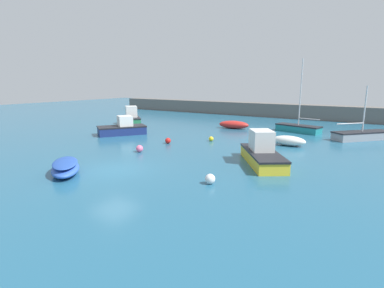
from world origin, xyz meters
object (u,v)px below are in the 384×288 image
Objects in this scene: open_tender_yellow at (234,125)px; rowboat_with_red_cover at (65,167)px; mooring_buoy_white at (210,179)px; motorboat_with_cabin at (262,153)px; mooring_buoy_red at (168,141)px; sailboat_tall_mast at (298,128)px; motorboat_grey_hull at (123,128)px; rowboat_blue_near at (289,141)px; mooring_buoy_yellow at (211,139)px; cabin_cruiser_white at (131,118)px; mooring_buoy_pink at (139,149)px; sailboat_short_mast at (362,135)px.

open_tender_yellow is 1.00× the size of rowboat_with_red_cover.
mooring_buoy_white is (7.53, 2.89, -0.12)m from rowboat_with_red_cover.
mooring_buoy_red is at bearing -136.05° from motorboat_with_cabin.
sailboat_tall_mast is at bearing 1.67° from open_tender_yellow.
open_tender_yellow is 11.92m from motorboat_grey_hull.
open_tender_yellow is 9.56m from rowboat_blue_near.
mooring_buoy_yellow is (-5.38, 9.67, -0.05)m from mooring_buoy_white.
motorboat_grey_hull is (-15.12, 2.91, -0.08)m from motorboat_with_cabin.
motorboat_with_cabin reaches higher than mooring_buoy_yellow.
rowboat_with_red_cover is (-8.33, -8.01, -0.31)m from motorboat_with_cabin.
cabin_cruiser_white is 13.13m from mooring_buoy_red.
rowboat_with_red_cover is at bearing -159.03° from mooring_buoy_white.
cabin_cruiser_white is 15.47m from mooring_buoy_pink.
rowboat_blue_near is at bearing -146.47° from cabin_cruiser_white.
motorboat_grey_hull is at bearing 144.12° from mooring_buoy_pink.
rowboat_with_red_cover is at bearing -99.71° from mooring_buoy_yellow.
rowboat_with_red_cover is at bearing -170.71° from sailboat_short_mast.
mooring_buoy_pink is at bearing 177.01° from cabin_cruiser_white.
cabin_cruiser_white is at bearing 147.20° from mooring_buoy_red.
mooring_buoy_red is (-0.15, 3.58, -0.02)m from mooring_buoy_pink.
motorboat_with_cabin reaches higher than rowboat_with_red_cover.
cabin_cruiser_white is 14.20m from mooring_buoy_yellow.
rowboat_blue_near is at bearing 16.47° from mooring_buoy_yellow.
sailboat_short_mast is 19.36m from mooring_buoy_pink.
sailboat_tall_mast is at bearing 100.02° from rowboat_blue_near.
sailboat_short_mast is 0.95× the size of motorboat_with_cabin.
motorboat_with_cabin reaches higher than mooring_buoy_pink.
motorboat_with_cabin is 11.04× the size of mooring_buoy_red.
open_tender_yellow is 6.76× the size of mooring_buoy_pink.
sailboat_short_mast is (12.27, 0.15, -0.02)m from open_tender_yellow.
motorboat_grey_hull is at bearing 150.71° from mooring_buoy_white.
sailboat_short_mast reaches higher than mooring_buoy_white.
rowboat_blue_near is at bearing -176.37° from sailboat_short_mast.
motorboat_with_cabin is 1.52× the size of rowboat_with_red_cover.
mooring_buoy_red is (-13.31, -10.62, -0.17)m from sailboat_short_mast.
mooring_buoy_pink is at bearing 87.89° from motorboat_grey_hull.
rowboat_with_red_cover is 22.72m from sailboat_tall_mast.
rowboat_with_red_cover is 0.48× the size of sailboat_tall_mast.
sailboat_short_mast reaches higher than motorboat_with_cabin.
mooring_buoy_pink is at bearing 178.95° from sailboat_short_mast.
cabin_cruiser_white is 9.13× the size of mooring_buoy_pink.
rowboat_blue_near is (-4.71, -6.00, -0.01)m from sailboat_short_mast.
rowboat_blue_near is at bearing 86.46° from mooring_buoy_white.
mooring_buoy_white is at bearing -175.69° from cabin_cruiser_white.
sailboat_tall_mast is at bearing 57.32° from mooring_buoy_red.
mooring_buoy_red is (-0.35, 9.74, -0.14)m from rowboat_with_red_cover.
motorboat_grey_hull reaches higher than rowboat_with_red_cover.
mooring_buoy_white is at bearing 94.49° from motorboat_grey_hull.
cabin_cruiser_white is at bearing -174.28° from open_tender_yellow.
rowboat_with_red_cover is 8.34× the size of mooring_buoy_yellow.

